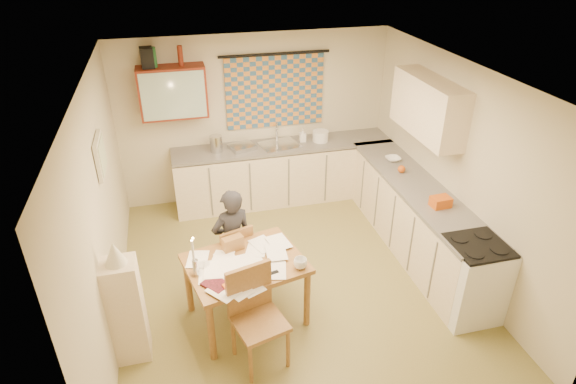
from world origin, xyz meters
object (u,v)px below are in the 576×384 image
object	(u,v)px
person	(233,241)
shelf_stand	(127,311)
dining_table	(247,290)
counter_back	(284,173)
counter_right	(414,217)
stove	(471,280)
chair_far	(233,266)

from	to	relation	value
person	shelf_stand	size ratio (longest dim) A/B	1.15
dining_table	shelf_stand	world-z (taller)	shelf_stand
counter_back	counter_right	size ratio (longest dim) A/B	1.12
counter_back	person	bearing A→B (deg)	-119.17
counter_back	dining_table	distance (m)	2.65
stove	person	size ratio (longest dim) A/B	0.71
dining_table	person	xyz separation A→B (m)	(-0.05, 0.54, 0.27)
stove	person	distance (m)	2.64
counter_right	person	bearing A→B (deg)	-174.31
counter_back	stove	xyz separation A→B (m)	(1.34, -2.97, 0.01)
counter_right	dining_table	world-z (taller)	counter_right
person	shelf_stand	xyz separation A→B (m)	(-1.14, -0.77, -0.09)
stove	person	bearing A→B (deg)	156.17
counter_right	stove	world-z (taller)	stove
dining_table	shelf_stand	size ratio (longest dim) A/B	1.18
person	shelf_stand	world-z (taller)	person
counter_back	person	world-z (taller)	person
chair_far	person	xyz separation A→B (m)	(0.01, -0.03, 0.38)
counter_right	stove	xyz separation A→B (m)	(0.00, -1.30, 0.01)
stove	counter_right	bearing A→B (deg)	90.00
stove	chair_far	bearing A→B (deg)	155.63
chair_far	counter_right	bearing A→B (deg)	167.09
counter_back	stove	distance (m)	3.26
dining_table	person	bearing A→B (deg)	83.35
chair_far	shelf_stand	bearing A→B (deg)	17.98
counter_back	dining_table	xyz separation A→B (m)	(-1.01, -2.45, -0.07)
counter_right	shelf_stand	xyz separation A→B (m)	(-3.54, -1.01, 0.11)
counter_back	chair_far	bearing A→B (deg)	-119.91
counter_back	chair_far	size ratio (longest dim) A/B	3.79
dining_table	counter_back	bearing A→B (deg)	55.10
counter_back	stove	size ratio (longest dim) A/B	3.58
person	chair_far	bearing A→B (deg)	-83.10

